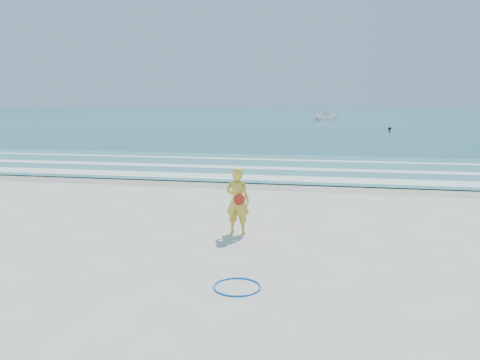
# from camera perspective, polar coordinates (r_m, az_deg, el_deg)

# --- Properties ---
(ground) EXTENTS (400.00, 400.00, 0.00)m
(ground) POSITION_cam_1_polar(r_m,az_deg,el_deg) (9.57, -4.79, -9.83)
(ground) COLOR silver
(ground) RESTS_ON ground
(wet_sand) EXTENTS (400.00, 2.40, 0.00)m
(wet_sand) POSITION_cam_1_polar(r_m,az_deg,el_deg) (18.13, 3.05, -0.55)
(wet_sand) COLOR #B2A893
(wet_sand) RESTS_ON ground
(ocean) EXTENTS (400.00, 190.00, 0.04)m
(ocean) POSITION_cam_1_polar(r_m,az_deg,el_deg) (113.74, 10.04, 7.78)
(ocean) COLOR #19727F
(ocean) RESTS_ON ground
(shallow) EXTENTS (400.00, 10.00, 0.01)m
(shallow) POSITION_cam_1_polar(r_m,az_deg,el_deg) (23.02, 4.83, 1.69)
(shallow) COLOR #59B7AD
(shallow) RESTS_ON ocean
(foam_near) EXTENTS (400.00, 1.40, 0.01)m
(foam_near) POSITION_cam_1_polar(r_m,az_deg,el_deg) (19.39, 3.60, 0.26)
(foam_near) COLOR white
(foam_near) RESTS_ON shallow
(foam_mid) EXTENTS (400.00, 0.90, 0.01)m
(foam_mid) POSITION_cam_1_polar(r_m,az_deg,el_deg) (22.23, 4.59, 1.43)
(foam_mid) COLOR white
(foam_mid) RESTS_ON shallow
(foam_far) EXTENTS (400.00, 0.60, 0.01)m
(foam_far) POSITION_cam_1_polar(r_m,az_deg,el_deg) (25.49, 5.46, 2.45)
(foam_far) COLOR white
(foam_far) RESTS_ON shallow
(hoop) EXTENTS (1.03, 1.03, 0.03)m
(hoop) POSITION_cam_1_polar(r_m,az_deg,el_deg) (8.27, -0.35, -12.87)
(hoop) COLOR blue
(hoop) RESTS_ON ground
(boat) EXTENTS (4.40, 2.42, 1.61)m
(boat) POSITION_cam_1_polar(r_m,az_deg,el_deg) (82.03, 10.47, 7.73)
(boat) COLOR white
(boat) RESTS_ON ocean
(buoy) EXTENTS (0.37, 0.37, 0.37)m
(buoy) POSITION_cam_1_polar(r_m,az_deg,el_deg) (55.00, 17.78, 5.99)
(buoy) COLOR black
(buoy) RESTS_ON ocean
(woman) EXTENTS (0.64, 0.46, 1.62)m
(woman) POSITION_cam_1_polar(r_m,az_deg,el_deg) (11.27, -0.30, -2.54)
(woman) COLOR gold
(woman) RESTS_ON ground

